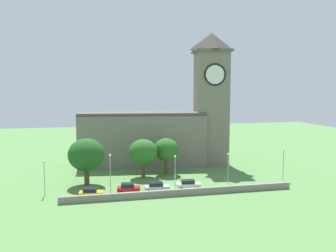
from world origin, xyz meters
TOP-DOWN VIEW (x-y plane):
  - ground_plane at (0.00, 15.00)m, footprint 200.00×200.00m
  - church at (3.09, 21.71)m, footprint 37.13×13.30m
  - quay_barrier at (0.00, -4.31)m, footprint 41.48×0.70m
  - car_yellow at (-15.44, -2.01)m, footprint 4.24×2.53m
  - car_red at (-8.88, -0.87)m, footprint 4.29×2.69m
  - car_silver at (-3.79, -1.01)m, footprint 4.60×2.60m
  - car_white at (2.27, -0.79)m, footprint 4.63×2.52m
  - streetlamp_west_end at (-23.31, 1.42)m, footprint 0.44×0.44m
  - streetlamp_west_mid at (-11.93, 0.97)m, footprint 0.44×0.44m
  - streetlamp_central at (0.13, 0.97)m, footprint 0.44×0.44m
  - streetlamp_east_mid at (11.01, 1.63)m, footprint 0.44×0.44m
  - streetlamp_east_end at (22.97, 1.44)m, footprint 0.44×0.44m
  - tree_riverside_west at (-16.08, 6.47)m, footprint 6.95×6.95m
  - tree_by_tower at (0.86, 11.92)m, footprint 5.37×5.37m
  - tree_riverside_east at (-4.44, 10.15)m, footprint 6.01×6.01m

SIDE VIEW (x-z plane):
  - ground_plane at x=0.00m, z-range 0.00..0.00m
  - quay_barrier at x=0.00m, z-range 0.00..1.20m
  - car_yellow at x=-15.44m, z-range 0.01..1.75m
  - car_silver at x=-3.79m, z-range 0.01..1.79m
  - car_white at x=2.27m, z-range 0.01..1.81m
  - car_red at x=-8.88m, z-range 0.01..1.86m
  - streetlamp_east_mid at x=11.01m, z-range 1.10..7.17m
  - streetlamp_central at x=0.13m, z-range 1.11..7.30m
  - streetlamp_west_end at x=-23.31m, z-range 1.11..7.32m
  - streetlamp_east_end at x=22.97m, z-range 1.15..7.78m
  - streetlamp_west_mid at x=-11.93m, z-range 1.17..8.09m
  - tree_riverside_east at x=-4.44m, z-range 1.30..9.39m
  - tree_by_tower at x=0.86m, z-range 1.48..9.36m
  - tree_riverside_west at x=-16.08m, z-range 1.39..10.51m
  - church at x=3.09m, z-range -6.13..25.79m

